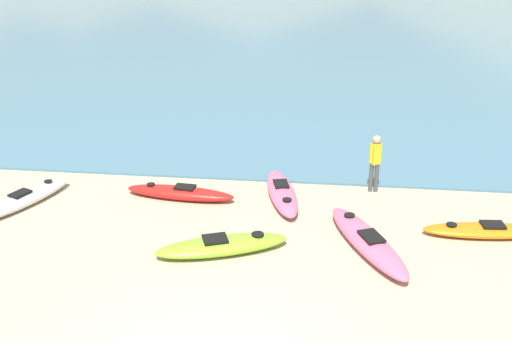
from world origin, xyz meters
name	(u,v)px	position (x,y,z in m)	size (l,w,h in m)	color
bay_water	(308,13)	(0.00, 42.40, 0.03)	(160.00, 70.00, 0.06)	teal
kayak_on_sand_0	(26,198)	(-5.51, 5.29, 0.17)	(1.56, 2.77, 0.38)	white
kayak_on_sand_1	(367,241)	(2.71, 4.10, 0.17)	(1.95, 3.31, 0.39)	#E5668C
kayak_on_sand_2	(222,245)	(-0.32, 3.56, 0.16)	(2.89, 1.71, 0.36)	#8CCC2D
kayak_on_sand_3	(180,193)	(-1.83, 6.10, 0.16)	(2.85, 0.88, 0.35)	red
kayak_on_sand_7	(486,230)	(5.34, 4.97, 0.13)	(2.80, 0.89, 0.30)	orange
kayak_on_sand_9	(282,192)	(0.71, 6.40, 0.16)	(1.29, 2.93, 0.37)	#E5668C
person_near_waterline	(375,160)	(3.02, 7.13, 0.87)	(0.31, 0.25, 1.52)	#4C4C4C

